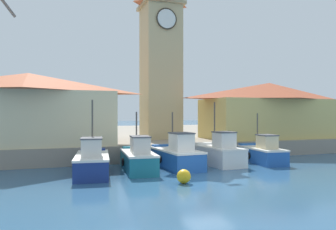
% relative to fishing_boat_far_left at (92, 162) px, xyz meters
% --- Properties ---
extents(ground_plane, '(300.00, 300.00, 0.00)m').
position_rel_fishing_boat_far_left_xyz_m(ground_plane, '(5.89, -3.36, -0.77)').
color(ground_plane, '#2D567A').
extents(quay_wharf, '(120.00, 40.00, 1.27)m').
position_rel_fishing_boat_far_left_xyz_m(quay_wharf, '(5.89, 23.56, -0.14)').
color(quay_wharf, gray).
rests_on(quay_wharf, ground).
extents(fishing_boat_far_left, '(2.57, 5.36, 4.45)m').
position_rel_fishing_boat_far_left_xyz_m(fishing_boat_far_left, '(0.00, 0.00, 0.00)').
color(fishing_boat_far_left, navy).
rests_on(fishing_boat_far_left, ground).
extents(fishing_boat_left_outer, '(2.19, 5.11, 3.72)m').
position_rel_fishing_boat_far_left_xyz_m(fishing_boat_left_outer, '(2.89, 0.40, 0.01)').
color(fishing_boat_left_outer, '#196B7F').
rests_on(fishing_boat_left_outer, ground).
extents(fishing_boat_left_inner, '(2.35, 5.06, 3.71)m').
position_rel_fishing_boat_far_left_xyz_m(fishing_boat_left_inner, '(5.61, 0.75, 0.03)').
color(fishing_boat_left_inner, '#2356A8').
rests_on(fishing_boat_left_inner, ground).
extents(fishing_boat_mid_left, '(2.19, 4.55, 4.44)m').
position_rel_fishing_boat_far_left_xyz_m(fishing_boat_mid_left, '(8.92, 1.02, 0.05)').
color(fishing_boat_mid_left, silver).
rests_on(fishing_boat_mid_left, ground).
extents(fishing_boat_center, '(2.17, 4.70, 3.63)m').
position_rel_fishing_boat_far_left_xyz_m(fishing_boat_center, '(12.32, 0.78, -0.05)').
color(fishing_boat_center, '#2356A8').
rests_on(fishing_boat_center, ground).
extents(clock_tower, '(3.82, 3.82, 16.68)m').
position_rel_fishing_boat_far_left_xyz_m(clock_tower, '(7.48, 9.95, 8.39)').
color(clock_tower, tan).
rests_on(clock_tower, quay_wharf).
extents(warehouse_left, '(12.73, 7.26, 5.42)m').
position_rel_fishing_boat_far_left_xyz_m(warehouse_left, '(-3.95, 7.20, 3.26)').
color(warehouse_left, beige).
rests_on(warehouse_left, quay_wharf).
extents(warehouse_right, '(13.03, 6.03, 5.33)m').
position_rel_fishing_boat_far_left_xyz_m(warehouse_right, '(17.62, 7.04, 3.22)').
color(warehouse_right, tan).
rests_on(warehouse_right, quay_wharf).
extents(mooring_buoy, '(0.73, 0.73, 0.73)m').
position_rel_fishing_boat_far_left_xyz_m(mooring_buoy, '(4.21, -4.00, -0.40)').
color(mooring_buoy, gold).
rests_on(mooring_buoy, ground).
extents(dock_worker_near_tower, '(0.34, 0.22, 1.62)m').
position_rel_fishing_boat_far_left_xyz_m(dock_worker_near_tower, '(12.17, 4.56, 1.34)').
color(dock_worker_near_tower, '#33333D').
rests_on(dock_worker_near_tower, quay_wharf).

